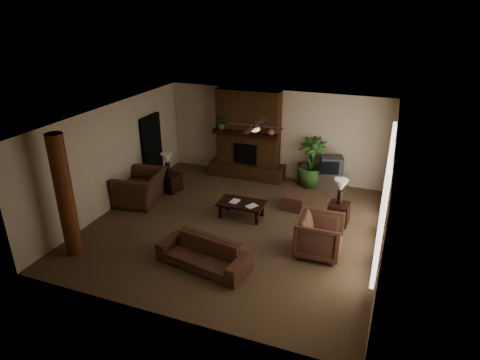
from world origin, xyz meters
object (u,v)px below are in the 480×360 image
at_px(tv_stand, 332,181).
at_px(lamp_right, 341,187).
at_px(side_table_left, 171,182).
at_px(armchair_right, 320,234).
at_px(lamp_left, 167,160).
at_px(sofa, 203,249).
at_px(floor_vase, 303,171).
at_px(log_column, 65,196).
at_px(floor_plant, 311,173).
at_px(coffee_table, 241,204).
at_px(side_table_right, 339,213).
at_px(ottoman, 294,201).
at_px(armchair_left, 140,183).

distance_m(tv_stand, lamp_right, 2.25).
bearing_deg(side_table_left, armchair_right, -20.69).
bearing_deg(lamp_left, sofa, -49.71).
xyz_separation_m(floor_vase, lamp_left, (-3.63, -1.91, 0.57)).
bearing_deg(side_table_left, sofa, -50.77).
xyz_separation_m(log_column, lamp_right, (5.37, 3.49, -0.40)).
height_order(tv_stand, side_table_left, side_table_left).
relative_size(floor_plant, lamp_left, 2.33).
bearing_deg(floor_plant, coffee_table, -115.59).
height_order(coffee_table, side_table_right, side_table_right).
bearing_deg(floor_plant, ottoman, -93.49).
distance_m(tv_stand, floor_vase, 0.91).
bearing_deg(log_column, armchair_left, 90.35).
bearing_deg(tv_stand, floor_vase, -169.84).
height_order(floor_plant, lamp_right, lamp_right).
distance_m(sofa, tv_stand, 5.33).
xyz_separation_m(ottoman, side_table_right, (1.26, -0.43, 0.08)).
distance_m(armchair_left, lamp_left, 1.05).
relative_size(log_column, side_table_right, 5.09).
height_order(floor_plant, lamp_left, lamp_left).
bearing_deg(tv_stand, floor_plant, -169.84).
bearing_deg(side_table_left, floor_vase, 27.50).
relative_size(sofa, floor_plant, 1.33).
relative_size(ottoman, lamp_right, 0.92).
height_order(floor_plant, side_table_left, floor_plant).
height_order(sofa, lamp_left, lamp_left).
distance_m(armchair_right, ottoman, 2.29).
relative_size(sofa, tv_stand, 2.38).
bearing_deg(armchair_right, sofa, 118.65).
distance_m(sofa, floor_vase, 5.08).
bearing_deg(side_table_left, coffee_table, -17.35).
bearing_deg(floor_vase, tv_stand, 0.00).
xyz_separation_m(armchair_left, coffee_table, (2.97, 0.15, -0.22)).
bearing_deg(side_table_right, log_column, -147.23).
bearing_deg(armchair_left, log_column, -9.90).
bearing_deg(lamp_right, floor_plant, 119.04).
bearing_deg(tv_stand, log_column, -121.17).
xyz_separation_m(armchair_right, coffee_table, (-2.22, 1.01, -0.13)).
distance_m(sofa, coffee_table, 2.32).
distance_m(log_column, ottoman, 5.80).
distance_m(coffee_table, lamp_right, 2.57).
relative_size(armchair_left, coffee_table, 1.13).
bearing_deg(log_column, side_table_right, 32.77).
bearing_deg(side_table_right, lamp_right, 120.60).
height_order(armchair_right, floor_vase, armchair_right).
bearing_deg(ottoman, floor_plant, 86.51).
bearing_deg(armchair_left, floor_plant, 113.19).
distance_m(coffee_table, side_table_right, 2.50).
xyz_separation_m(tv_stand, side_table_right, (0.50, -2.08, 0.03)).
bearing_deg(floor_vase, floor_plant, 0.00).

